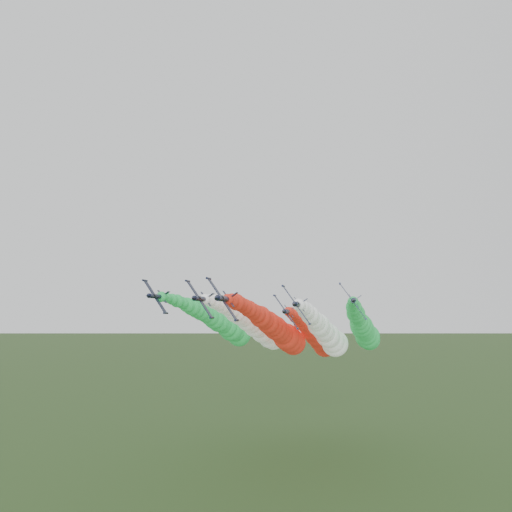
{
  "coord_description": "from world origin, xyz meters",
  "views": [
    {
      "loc": [
        9.51,
        -85.85,
        39.08
      ],
      "look_at": [
        -7.85,
        9.93,
        50.36
      ],
      "focal_mm": 35.0,
      "sensor_mm": 36.0,
      "label": 1
    }
  ],
  "objects_px": {
    "jet_outer_left": "(222,324)",
    "jet_outer_right": "(363,328)",
    "jet_inner_left": "(256,327)",
    "jet_trail": "(316,336)",
    "jet_inner_right": "(326,333)",
    "jet_lead": "(279,331)"
  },
  "relations": [
    {
      "from": "jet_outer_left",
      "to": "jet_lead",
      "type": "bearing_deg",
      "value": -44.69
    },
    {
      "from": "jet_inner_left",
      "to": "jet_trail",
      "type": "bearing_deg",
      "value": 47.42
    },
    {
      "from": "jet_lead",
      "to": "jet_inner_right",
      "type": "distance_m",
      "value": 16.02
    },
    {
      "from": "jet_inner_left",
      "to": "jet_trail",
      "type": "xyz_separation_m",
      "value": [
        15.13,
        16.47,
        -2.89
      ]
    },
    {
      "from": "jet_outer_left",
      "to": "jet_trail",
      "type": "relative_size",
      "value": 1.0
    },
    {
      "from": "jet_trail",
      "to": "jet_outer_right",
      "type": "bearing_deg",
      "value": -21.77
    },
    {
      "from": "jet_trail",
      "to": "jet_outer_left",
      "type": "bearing_deg",
      "value": -168.62
    },
    {
      "from": "jet_lead",
      "to": "jet_trail",
      "type": "bearing_deg",
      "value": 72.79
    },
    {
      "from": "jet_inner_left",
      "to": "jet_outer_left",
      "type": "height_order",
      "value": "jet_outer_left"
    },
    {
      "from": "jet_lead",
      "to": "jet_inner_right",
      "type": "height_order",
      "value": "jet_lead"
    },
    {
      "from": "jet_inner_left",
      "to": "jet_trail",
      "type": "distance_m",
      "value": 22.55
    },
    {
      "from": "jet_inner_right",
      "to": "jet_outer_left",
      "type": "relative_size",
      "value": 1.0
    },
    {
      "from": "jet_outer_left",
      "to": "jet_outer_right",
      "type": "bearing_deg",
      "value": 0.09
    },
    {
      "from": "jet_outer_left",
      "to": "jet_outer_right",
      "type": "distance_m",
      "value": 41.46
    },
    {
      "from": "jet_inner_left",
      "to": "jet_outer_left",
      "type": "relative_size",
      "value": 0.99
    },
    {
      "from": "jet_inner_right",
      "to": "jet_trail",
      "type": "relative_size",
      "value": 1.0
    },
    {
      "from": "jet_outer_left",
      "to": "jet_trail",
      "type": "bearing_deg",
      "value": 11.38
    },
    {
      "from": "jet_lead",
      "to": "jet_outer_right",
      "type": "xyz_separation_m",
      "value": [
        21.59,
        19.71,
        0.17
      ]
    },
    {
      "from": "jet_outer_left",
      "to": "jet_outer_right",
      "type": "xyz_separation_m",
      "value": [
        41.45,
        0.06,
        -1.11
      ]
    },
    {
      "from": "jet_outer_left",
      "to": "jet_outer_right",
      "type": "relative_size",
      "value": 1.01
    },
    {
      "from": "jet_lead",
      "to": "jet_outer_left",
      "type": "xyz_separation_m",
      "value": [
        -19.85,
        19.64,
        1.27
      ]
    },
    {
      "from": "jet_lead",
      "to": "jet_inner_right",
      "type": "xyz_separation_m",
      "value": [
        11.35,
        11.27,
        -0.87
      ]
    }
  ]
}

